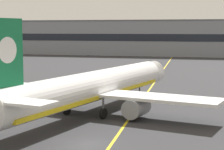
# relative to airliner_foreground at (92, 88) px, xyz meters

# --- Properties ---
(ground_plane) EXTENTS (400.00, 400.00, 0.00)m
(ground_plane) POSITION_rel_airliner_foreground_xyz_m (3.84, -13.13, -3.37)
(ground_plane) COLOR #2D2D30
(taxiway_centreline) EXTENTS (12.42, 179.61, 0.01)m
(taxiway_centreline) POSITION_rel_airliner_foreground_xyz_m (3.84, 16.87, -3.37)
(taxiway_centreline) COLOR yellow
(taxiway_centreline) RESTS_ON ground
(airliner_foreground) EXTENTS (32.27, 41.08, 11.65)m
(airliner_foreground) POSITION_rel_airliner_foreground_xyz_m (0.00, 0.00, 0.00)
(airliner_foreground) COLOR white
(airliner_foreground) RESTS_ON ground
(terminal_building) EXTENTS (152.96, 12.40, 14.29)m
(terminal_building) POSITION_rel_airliner_foreground_xyz_m (0.46, 114.91, 3.78)
(terminal_building) COLOR gray
(terminal_building) RESTS_ON ground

